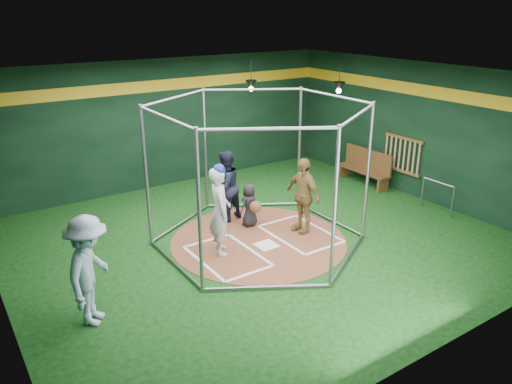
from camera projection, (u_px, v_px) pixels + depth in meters
room_shell at (259, 163)px, 10.22m from camera, size 10.10×9.10×3.53m
clay_disc at (259, 240)px, 10.83m from camera, size 3.80×3.80×0.01m
home_plate at (267, 245)px, 10.59m from camera, size 0.43×0.43×0.01m
batter_box_left at (227, 256)px, 10.13m from camera, size 1.17×1.77×0.01m
batter_box_right at (300, 234)px, 11.13m from camera, size 1.17×1.77×0.01m
batting_cage at (259, 175)px, 10.30m from camera, size 4.05×4.67×3.00m
bat_rack at (402, 155)px, 13.35m from camera, size 0.07×1.25×0.98m
pendant_lamp_near at (251, 84)px, 13.82m from camera, size 0.34×0.34×0.90m
pendant_lamp_far at (339, 86)px, 13.52m from camera, size 0.34×0.34×0.90m
batter_figure at (220, 210)px, 9.99m from camera, size 0.65×0.78×1.90m
visitor_leopard at (303, 195)px, 11.01m from camera, size 0.47×1.02×1.70m
catcher_figure at (250, 205)px, 11.37m from camera, size 0.55×0.60×1.01m
umpire at (225, 186)px, 11.58m from camera, size 0.95×0.82×1.69m
bystander_blue at (89, 271)px, 7.76m from camera, size 1.25×1.36×1.84m
dugout_bench at (365, 166)px, 14.16m from camera, size 0.40×1.71×1.00m
steel_railing at (438, 192)px, 12.17m from camera, size 0.05×0.92×0.79m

